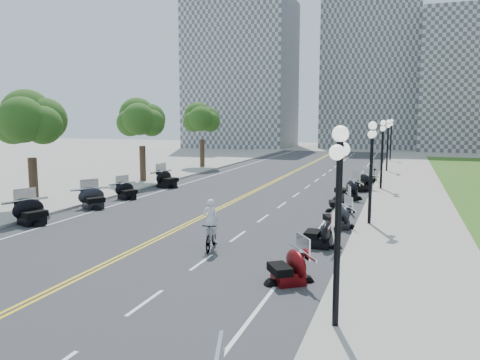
% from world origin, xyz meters
% --- Properties ---
extents(ground, '(160.00, 160.00, 0.00)m').
position_xyz_m(ground, '(0.00, 0.00, 0.00)').
color(ground, gray).
extents(road, '(16.00, 90.00, 0.01)m').
position_xyz_m(road, '(0.00, 10.00, 0.00)').
color(road, '#333335').
rests_on(road, ground).
extents(centerline_yellow_a, '(0.12, 90.00, 0.00)m').
position_xyz_m(centerline_yellow_a, '(-0.12, 10.00, 0.01)').
color(centerline_yellow_a, yellow).
rests_on(centerline_yellow_a, road).
extents(centerline_yellow_b, '(0.12, 90.00, 0.00)m').
position_xyz_m(centerline_yellow_b, '(0.12, 10.00, 0.01)').
color(centerline_yellow_b, yellow).
rests_on(centerline_yellow_b, road).
extents(edge_line_north, '(0.12, 90.00, 0.00)m').
position_xyz_m(edge_line_north, '(6.40, 10.00, 0.01)').
color(edge_line_north, white).
rests_on(edge_line_north, road).
extents(edge_line_south, '(0.12, 90.00, 0.00)m').
position_xyz_m(edge_line_south, '(-6.40, 10.00, 0.01)').
color(edge_line_south, white).
rests_on(edge_line_south, road).
extents(lane_dash_4, '(0.12, 2.00, 0.00)m').
position_xyz_m(lane_dash_4, '(3.20, -8.00, 0.01)').
color(lane_dash_4, white).
rests_on(lane_dash_4, road).
extents(lane_dash_5, '(0.12, 2.00, 0.00)m').
position_xyz_m(lane_dash_5, '(3.20, -4.00, 0.01)').
color(lane_dash_5, white).
rests_on(lane_dash_5, road).
extents(lane_dash_6, '(0.12, 2.00, 0.00)m').
position_xyz_m(lane_dash_6, '(3.20, 0.00, 0.01)').
color(lane_dash_6, white).
rests_on(lane_dash_6, road).
extents(lane_dash_7, '(0.12, 2.00, 0.00)m').
position_xyz_m(lane_dash_7, '(3.20, 4.00, 0.01)').
color(lane_dash_7, white).
rests_on(lane_dash_7, road).
extents(lane_dash_8, '(0.12, 2.00, 0.00)m').
position_xyz_m(lane_dash_8, '(3.20, 8.00, 0.01)').
color(lane_dash_8, white).
rests_on(lane_dash_8, road).
extents(lane_dash_9, '(0.12, 2.00, 0.00)m').
position_xyz_m(lane_dash_9, '(3.20, 12.00, 0.01)').
color(lane_dash_9, white).
rests_on(lane_dash_9, road).
extents(lane_dash_10, '(0.12, 2.00, 0.00)m').
position_xyz_m(lane_dash_10, '(3.20, 16.00, 0.01)').
color(lane_dash_10, white).
rests_on(lane_dash_10, road).
extents(lane_dash_11, '(0.12, 2.00, 0.00)m').
position_xyz_m(lane_dash_11, '(3.20, 20.00, 0.01)').
color(lane_dash_11, white).
rests_on(lane_dash_11, road).
extents(lane_dash_12, '(0.12, 2.00, 0.00)m').
position_xyz_m(lane_dash_12, '(3.20, 24.00, 0.01)').
color(lane_dash_12, white).
rests_on(lane_dash_12, road).
extents(lane_dash_13, '(0.12, 2.00, 0.00)m').
position_xyz_m(lane_dash_13, '(3.20, 28.00, 0.01)').
color(lane_dash_13, white).
rests_on(lane_dash_13, road).
extents(lane_dash_14, '(0.12, 2.00, 0.00)m').
position_xyz_m(lane_dash_14, '(3.20, 32.00, 0.01)').
color(lane_dash_14, white).
rests_on(lane_dash_14, road).
extents(lane_dash_15, '(0.12, 2.00, 0.00)m').
position_xyz_m(lane_dash_15, '(3.20, 36.00, 0.01)').
color(lane_dash_15, white).
rests_on(lane_dash_15, road).
extents(lane_dash_16, '(0.12, 2.00, 0.00)m').
position_xyz_m(lane_dash_16, '(3.20, 40.00, 0.01)').
color(lane_dash_16, white).
rests_on(lane_dash_16, road).
extents(lane_dash_17, '(0.12, 2.00, 0.00)m').
position_xyz_m(lane_dash_17, '(3.20, 44.00, 0.01)').
color(lane_dash_17, white).
rests_on(lane_dash_17, road).
extents(lane_dash_18, '(0.12, 2.00, 0.00)m').
position_xyz_m(lane_dash_18, '(3.20, 48.00, 0.01)').
color(lane_dash_18, white).
rests_on(lane_dash_18, road).
extents(lane_dash_19, '(0.12, 2.00, 0.00)m').
position_xyz_m(lane_dash_19, '(3.20, 52.00, 0.01)').
color(lane_dash_19, white).
rests_on(lane_dash_19, road).
extents(sidewalk_north, '(5.00, 90.00, 0.15)m').
position_xyz_m(sidewalk_north, '(10.50, 10.00, 0.07)').
color(sidewalk_north, '#9E9991').
rests_on(sidewalk_north, ground).
extents(sidewalk_south, '(5.00, 90.00, 0.15)m').
position_xyz_m(sidewalk_south, '(-10.50, 10.00, 0.07)').
color(sidewalk_south, '#9E9991').
rests_on(sidewalk_south, ground).
extents(distant_block_a, '(18.00, 14.00, 26.00)m').
position_xyz_m(distant_block_a, '(-18.00, 62.00, 13.00)').
color(distant_block_a, gray).
rests_on(distant_block_a, ground).
extents(distant_block_b, '(16.00, 12.00, 30.00)m').
position_xyz_m(distant_block_b, '(4.00, 68.00, 15.00)').
color(distant_block_b, gray).
rests_on(distant_block_b, ground).
extents(street_lamp_1, '(0.50, 1.20, 4.90)m').
position_xyz_m(street_lamp_1, '(8.60, -8.00, 2.60)').
color(street_lamp_1, black).
rests_on(street_lamp_1, sidewalk_north).
extents(street_lamp_2, '(0.50, 1.20, 4.90)m').
position_xyz_m(street_lamp_2, '(8.60, 4.00, 2.60)').
color(street_lamp_2, black).
rests_on(street_lamp_2, sidewalk_north).
extents(street_lamp_3, '(0.50, 1.20, 4.90)m').
position_xyz_m(street_lamp_3, '(8.60, 16.00, 2.60)').
color(street_lamp_3, black).
rests_on(street_lamp_3, sidewalk_north).
extents(street_lamp_4, '(0.50, 1.20, 4.90)m').
position_xyz_m(street_lamp_4, '(8.60, 28.00, 2.60)').
color(street_lamp_4, black).
rests_on(street_lamp_4, sidewalk_north).
extents(street_lamp_5, '(0.50, 1.20, 4.90)m').
position_xyz_m(street_lamp_5, '(8.60, 40.00, 2.60)').
color(street_lamp_5, black).
rests_on(street_lamp_5, sidewalk_north).
extents(tree_2, '(4.80, 4.80, 9.20)m').
position_xyz_m(tree_2, '(-10.00, 2.00, 4.75)').
color(tree_2, '#235619').
rests_on(tree_2, sidewalk_south).
extents(tree_3, '(4.80, 4.80, 9.20)m').
position_xyz_m(tree_3, '(-10.00, 14.00, 4.75)').
color(tree_3, '#235619').
rests_on(tree_3, sidewalk_south).
extents(tree_4, '(4.80, 4.80, 9.20)m').
position_xyz_m(tree_4, '(-10.00, 26.00, 4.75)').
color(tree_4, '#235619').
rests_on(tree_4, sidewalk_south).
extents(motorcycle_n_4, '(2.48, 2.48, 1.24)m').
position_xyz_m(motorcycle_n_4, '(6.71, -5.10, 0.62)').
color(motorcycle_n_4, '#590A0C').
rests_on(motorcycle_n_4, road).
extents(motorcycle_n_5, '(1.88, 1.88, 1.29)m').
position_xyz_m(motorcycle_n_5, '(6.94, -0.50, 0.64)').
color(motorcycle_n_5, black).
rests_on(motorcycle_n_5, road).
extents(motorcycle_n_6, '(2.46, 2.46, 1.29)m').
position_xyz_m(motorcycle_n_6, '(7.19, 2.97, 0.64)').
color(motorcycle_n_6, black).
rests_on(motorcycle_n_6, road).
extents(motorcycle_n_7, '(2.14, 2.14, 1.24)m').
position_xyz_m(motorcycle_n_7, '(6.79, 6.97, 0.62)').
color(motorcycle_n_7, black).
rests_on(motorcycle_n_7, road).
extents(motorcycle_n_8, '(2.82, 2.82, 1.46)m').
position_xyz_m(motorcycle_n_8, '(6.73, 11.16, 0.73)').
color(motorcycle_n_8, black).
rests_on(motorcycle_n_8, road).
extents(motorcycle_n_9, '(2.89, 2.89, 1.43)m').
position_xyz_m(motorcycle_n_9, '(7.28, 15.22, 0.72)').
color(motorcycle_n_9, black).
rests_on(motorcycle_n_9, road).
extents(motorcycle_n_10, '(2.44, 2.44, 1.37)m').
position_xyz_m(motorcycle_n_10, '(7.30, 20.54, 0.69)').
color(motorcycle_n_10, black).
rests_on(motorcycle_n_10, road).
extents(motorcycle_s_5, '(2.62, 2.62, 1.44)m').
position_xyz_m(motorcycle_s_5, '(-7.25, -1.16, 0.72)').
color(motorcycle_s_5, black).
rests_on(motorcycle_s_5, road).
extents(motorcycle_s_6, '(2.71, 2.71, 1.36)m').
position_xyz_m(motorcycle_s_6, '(-6.96, 3.33, 0.68)').
color(motorcycle_s_6, black).
rests_on(motorcycle_s_6, road).
extents(motorcycle_s_7, '(2.31, 2.31, 1.23)m').
position_xyz_m(motorcycle_s_7, '(-6.88, 6.75, 0.62)').
color(motorcycle_s_7, black).
rests_on(motorcycle_s_7, road).
extents(motorcycle_s_8, '(2.50, 2.50, 1.48)m').
position_xyz_m(motorcycle_s_8, '(-6.79, 12.13, 0.74)').
color(motorcycle_s_8, black).
rests_on(motorcycle_s_8, road).
extents(bicycle, '(0.90, 1.98, 1.15)m').
position_xyz_m(bicycle, '(2.89, -2.35, 0.57)').
color(bicycle, '#A51414').
rests_on(bicycle, road).
extents(cyclist_rider, '(0.63, 0.41, 1.73)m').
position_xyz_m(cyclist_rider, '(2.89, -2.35, 2.01)').
color(cyclist_rider, silver).
rests_on(cyclist_rider, bicycle).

